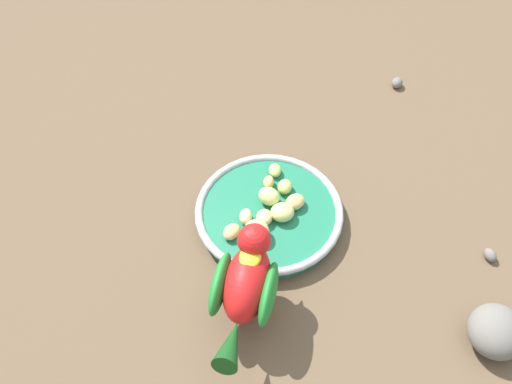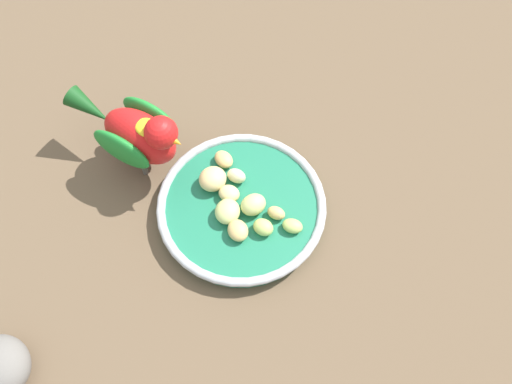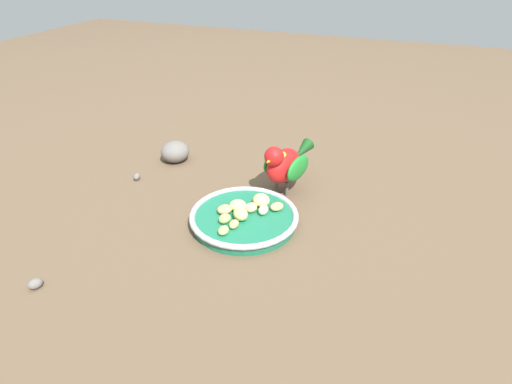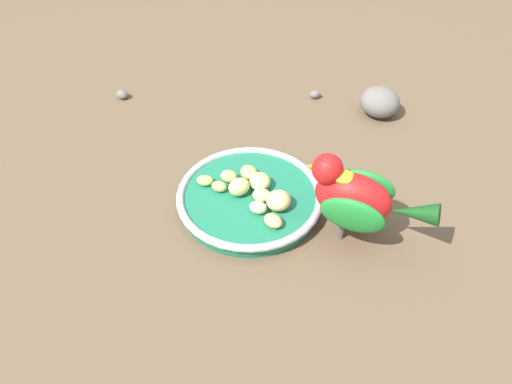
# 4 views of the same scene
# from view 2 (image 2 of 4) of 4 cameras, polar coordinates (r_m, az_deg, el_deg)

# --- Properties ---
(ground_plane) EXTENTS (4.00, 4.00, 0.00)m
(ground_plane) POSITION_cam_2_polar(r_m,az_deg,el_deg) (0.79, -1.21, -1.54)
(ground_plane) COLOR brown
(feeding_bowl) EXTENTS (0.22, 0.22, 0.03)m
(feeding_bowl) POSITION_cam_2_polar(r_m,az_deg,el_deg) (0.78, -1.41, -1.55)
(feeding_bowl) COLOR #1E7251
(feeding_bowl) RESTS_ON ground_plane
(apple_piece_0) EXTENTS (0.02, 0.03, 0.02)m
(apple_piece_0) POSITION_cam_2_polar(r_m,az_deg,el_deg) (0.78, -1.92, 1.57)
(apple_piece_0) COLOR beige
(apple_piece_0) RESTS_ON feeding_bowl
(apple_piece_1) EXTENTS (0.04, 0.04, 0.02)m
(apple_piece_1) POSITION_cam_2_polar(r_m,az_deg,el_deg) (0.75, -1.77, -3.75)
(apple_piece_1) COLOR tan
(apple_piece_1) RESTS_ON feeding_bowl
(apple_piece_2) EXTENTS (0.04, 0.04, 0.02)m
(apple_piece_2) POSITION_cam_2_polar(r_m,az_deg,el_deg) (0.76, -2.79, -1.90)
(apple_piece_2) COLOR #C6D17A
(apple_piece_2) RESTS_ON feeding_bowl
(apple_piece_3) EXTENTS (0.04, 0.04, 0.03)m
(apple_piece_3) POSITION_cam_2_polar(r_m,az_deg,el_deg) (0.76, -0.27, -1.24)
(apple_piece_3) COLOR #C6D17A
(apple_piece_3) RESTS_ON feeding_bowl
(apple_piece_4) EXTENTS (0.02, 0.03, 0.02)m
(apple_piece_4) POSITION_cam_2_polar(r_m,az_deg,el_deg) (0.75, 3.56, -3.31)
(apple_piece_4) COLOR #B2CC66
(apple_piece_4) RESTS_ON feeding_bowl
(apple_piece_5) EXTENTS (0.03, 0.04, 0.02)m
(apple_piece_5) POSITION_cam_2_polar(r_m,az_deg,el_deg) (0.80, -3.15, 3.18)
(apple_piece_5) COLOR tan
(apple_piece_5) RESTS_ON feeding_bowl
(apple_piece_6) EXTENTS (0.05, 0.05, 0.03)m
(apple_piece_6) POSITION_cam_2_polar(r_m,az_deg,el_deg) (0.78, -4.23, 1.27)
(apple_piece_6) COLOR #E5C67F
(apple_piece_6) RESTS_ON feeding_bowl
(apple_piece_7) EXTENTS (0.03, 0.03, 0.02)m
(apple_piece_7) POSITION_cam_2_polar(r_m,az_deg,el_deg) (0.77, -2.56, 0.03)
(apple_piece_7) COLOR #E5C67F
(apple_piece_7) RESTS_ON feeding_bowl
(apple_piece_8) EXTENTS (0.02, 0.03, 0.02)m
(apple_piece_8) POSITION_cam_2_polar(r_m,az_deg,el_deg) (0.76, 1.98, -2.06)
(apple_piece_8) COLOR tan
(apple_piece_8) RESTS_ON feeding_bowl
(apple_piece_9) EXTENTS (0.03, 0.03, 0.02)m
(apple_piece_9) POSITION_cam_2_polar(r_m,az_deg,el_deg) (0.75, 0.71, -3.44)
(apple_piece_9) COLOR #B2CC66
(apple_piece_9) RESTS_ON feeding_bowl
(parrot) EXTENTS (0.10, 0.19, 0.13)m
(parrot) POSITION_cam_2_polar(r_m,az_deg,el_deg) (0.78, -11.44, 5.63)
(parrot) COLOR #59544C
(parrot) RESTS_ON ground_plane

